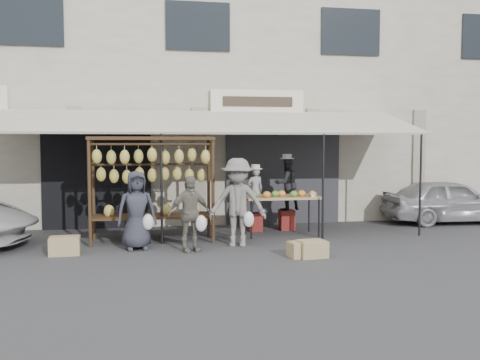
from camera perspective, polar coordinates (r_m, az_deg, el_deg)
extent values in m
plane|color=#2D2D30|center=(10.30, -2.50, -7.82)|extent=(90.00, 90.00, 0.00)
cube|color=beige|center=(16.61, -5.49, 8.78)|extent=(24.00, 6.00, 7.00)
cube|color=#232328|center=(13.94, 4.62, 0.45)|extent=(3.00, 0.10, 2.50)
cube|color=black|center=(13.54, -15.00, 0.22)|extent=(2.60, 0.10, 2.50)
cube|color=silver|center=(13.73, 1.87, 8.34)|extent=(2.40, 0.10, 0.60)
cube|color=beige|center=(12.38, -3.93, 6.26)|extent=(10.00, 2.34, 0.63)
cylinder|color=black|center=(11.20, -8.37, -0.96)|extent=(0.05, 0.05, 2.30)
cylinder|color=black|center=(11.82, 8.85, -0.70)|extent=(0.05, 0.05, 2.30)
cylinder|color=black|center=(12.75, 18.68, -0.53)|extent=(0.05, 0.05, 2.30)
cylinder|color=black|center=(11.15, -15.76, -1.35)|extent=(0.07, 0.07, 2.20)
cylinder|color=black|center=(11.18, -2.90, -1.19)|extent=(0.07, 0.07, 2.20)
cylinder|color=black|center=(11.94, -15.37, -0.99)|extent=(0.07, 0.07, 2.20)
cylinder|color=black|center=(11.97, -3.37, -0.85)|extent=(0.07, 0.07, 2.20)
cube|color=black|center=(11.45, -9.40, 4.40)|extent=(2.60, 0.90, 0.07)
cylinder|color=black|center=(11.10, -9.38, 3.79)|extent=(2.50, 0.05, 0.05)
cylinder|color=black|center=(11.80, -9.42, 3.80)|extent=(2.50, 0.05, 0.05)
cylinder|color=black|center=(11.46, -9.37, 1.65)|extent=(2.50, 0.05, 0.05)
cube|color=black|center=(11.55, -9.31, -3.81)|extent=(2.50, 0.80, 0.05)
ellipsoid|color=#C3B14F|center=(11.14, -15.03, 2.43)|extent=(0.20, 0.18, 0.30)
ellipsoid|color=#C3B14F|center=(11.27, -13.57, 2.37)|extent=(0.20, 0.18, 0.30)
ellipsoid|color=#C3B14F|center=(11.11, -12.20, 2.41)|extent=(0.20, 0.18, 0.30)
ellipsoid|color=#C3B14F|center=(11.25, -10.77, 2.50)|extent=(0.20, 0.18, 0.30)
ellipsoid|color=#C3B14F|center=(11.10, -9.37, 2.66)|extent=(0.20, 0.18, 0.30)
ellipsoid|color=#C3B14F|center=(11.26, -7.97, 2.39)|extent=(0.20, 0.18, 0.30)
ellipsoid|color=#C3B14F|center=(11.12, -6.53, 2.50)|extent=(0.20, 0.18, 0.30)
ellipsoid|color=#C3B14F|center=(11.29, -5.18, 2.71)|extent=(0.20, 0.18, 0.30)
ellipsoid|color=#C3B14F|center=(11.17, -3.71, 2.48)|extent=(0.20, 0.18, 0.30)
ellipsoid|color=#C3B14F|center=(11.50, -14.60, 0.58)|extent=(0.20, 0.18, 0.30)
ellipsoid|color=#C3B14F|center=(11.49, -13.29, 0.40)|extent=(0.20, 0.18, 0.30)
ellipsoid|color=#C3B14F|center=(11.48, -11.98, 0.33)|extent=(0.20, 0.18, 0.30)
ellipsoid|color=#C3B14F|center=(11.47, -10.67, 0.63)|extent=(0.20, 0.18, 0.30)
ellipsoid|color=#C3B14F|center=(11.47, -9.36, 0.50)|extent=(0.20, 0.18, 0.30)
ellipsoid|color=#C3B14F|center=(11.47, -8.05, 0.66)|extent=(0.20, 0.18, 0.30)
ellipsoid|color=#C3B14F|center=(11.48, -6.74, 0.68)|extent=(0.20, 0.18, 0.30)
ellipsoid|color=#C3B14F|center=(11.50, -5.43, 0.48)|extent=(0.20, 0.18, 0.30)
ellipsoid|color=#C3B14F|center=(11.53, -4.13, 0.49)|extent=(0.20, 0.18, 0.30)
cube|color=tan|center=(12.18, 4.45, -1.83)|extent=(1.70, 0.90, 0.05)
cylinder|color=black|center=(11.71, 1.22, -4.27)|extent=(0.04, 0.04, 0.85)
cylinder|color=black|center=(12.10, 8.42, -4.05)|extent=(0.04, 0.04, 0.85)
cylinder|color=black|center=(12.43, 0.56, -3.79)|extent=(0.04, 0.04, 0.85)
cylinder|color=black|center=(12.79, 7.37, -3.60)|extent=(0.04, 0.04, 0.85)
ellipsoid|color=#598C33|center=(11.80, 1.47, -1.54)|extent=(0.18, 0.14, 0.14)
ellipsoid|color=orange|center=(11.81, 2.87, -1.54)|extent=(0.18, 0.14, 0.14)
ellipsoid|color=#598C33|center=(11.97, 3.77, -1.47)|extent=(0.18, 0.14, 0.14)
ellipsoid|color=orange|center=(12.06, 4.47, -1.44)|extent=(0.18, 0.14, 0.14)
ellipsoid|color=#598C33|center=(12.00, 5.76, -1.47)|extent=(0.18, 0.14, 0.14)
ellipsoid|color=orange|center=(12.14, 6.59, -1.41)|extent=(0.18, 0.14, 0.14)
ellipsoid|color=orange|center=(12.07, 7.76, -1.46)|extent=(0.18, 0.14, 0.14)
imported|color=#979797|center=(12.72, 1.64, -1.09)|extent=(0.44, 0.34, 1.08)
imported|color=black|center=(12.94, 5.02, -0.39)|extent=(0.72, 0.62, 1.28)
imported|color=#2C2C38|center=(10.73, -10.98, -3.19)|extent=(0.83, 0.61, 1.56)
imported|color=#6C655A|center=(10.40, -5.42, -3.60)|extent=(0.93, 0.59, 1.48)
imported|color=slate|center=(10.88, -0.25, -2.39)|extent=(1.29, 0.93, 1.80)
cube|color=maroon|center=(12.81, 1.64, -4.48)|extent=(0.38, 0.38, 0.44)
cube|color=maroon|center=(13.04, 4.99, -4.25)|extent=(0.43, 0.43, 0.48)
cube|color=tan|center=(9.99, 6.60, -7.39)|extent=(0.52, 0.42, 0.28)
cube|color=tan|center=(10.01, 7.67, -7.30)|extent=(0.56, 0.46, 0.31)
cube|color=tan|center=(10.67, -18.20, -6.69)|extent=(0.58, 0.46, 0.33)
imported|color=#97969B|center=(15.07, 21.42, -2.09)|extent=(3.47, 1.50, 1.17)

